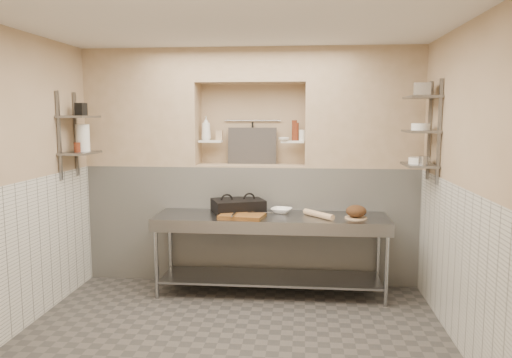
# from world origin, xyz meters

# --- Properties ---
(floor) EXTENTS (4.00, 3.90, 0.10)m
(floor) POSITION_xyz_m (0.00, 0.00, -0.05)
(floor) COLOR #494440
(floor) RESTS_ON ground
(ceiling) EXTENTS (4.00, 3.90, 0.10)m
(ceiling) POSITION_xyz_m (0.00, 0.00, 2.85)
(ceiling) COLOR silver
(ceiling) RESTS_ON ground
(wall_left) EXTENTS (0.10, 3.90, 2.80)m
(wall_left) POSITION_xyz_m (-2.05, 0.00, 1.40)
(wall_left) COLOR tan
(wall_left) RESTS_ON ground
(wall_right) EXTENTS (0.10, 3.90, 2.80)m
(wall_right) POSITION_xyz_m (2.05, 0.00, 1.40)
(wall_right) COLOR tan
(wall_right) RESTS_ON ground
(wall_back) EXTENTS (4.00, 0.10, 2.80)m
(wall_back) POSITION_xyz_m (0.00, 2.00, 1.40)
(wall_back) COLOR tan
(wall_back) RESTS_ON ground
(wall_front) EXTENTS (4.00, 0.10, 2.80)m
(wall_front) POSITION_xyz_m (0.00, -2.00, 1.40)
(wall_front) COLOR tan
(wall_front) RESTS_ON ground
(backwall_lower) EXTENTS (4.00, 0.40, 1.40)m
(backwall_lower) POSITION_xyz_m (0.00, 1.75, 0.70)
(backwall_lower) COLOR silver
(backwall_lower) RESTS_ON floor
(alcove_sill) EXTENTS (1.30, 0.40, 0.02)m
(alcove_sill) POSITION_xyz_m (0.00, 1.75, 1.41)
(alcove_sill) COLOR tan
(alcove_sill) RESTS_ON backwall_lower
(backwall_pillar_left) EXTENTS (1.35, 0.40, 1.40)m
(backwall_pillar_left) POSITION_xyz_m (-1.33, 1.75, 2.10)
(backwall_pillar_left) COLOR tan
(backwall_pillar_left) RESTS_ON backwall_lower
(backwall_pillar_right) EXTENTS (1.35, 0.40, 1.40)m
(backwall_pillar_right) POSITION_xyz_m (1.33, 1.75, 2.10)
(backwall_pillar_right) COLOR tan
(backwall_pillar_right) RESTS_ON backwall_lower
(backwall_header) EXTENTS (1.30, 0.40, 0.40)m
(backwall_header) POSITION_xyz_m (0.00, 1.75, 2.60)
(backwall_header) COLOR tan
(backwall_header) RESTS_ON backwall_lower
(wainscot_left) EXTENTS (0.02, 3.90, 1.40)m
(wainscot_left) POSITION_xyz_m (-1.99, 0.00, 0.70)
(wainscot_left) COLOR silver
(wainscot_left) RESTS_ON floor
(wainscot_right) EXTENTS (0.02, 3.90, 1.40)m
(wainscot_right) POSITION_xyz_m (1.99, 0.00, 0.70)
(wainscot_right) COLOR silver
(wainscot_right) RESTS_ON floor
(alcove_shelf_left) EXTENTS (0.28, 0.16, 0.02)m
(alcove_shelf_left) POSITION_xyz_m (-0.50, 1.75, 1.70)
(alcove_shelf_left) COLOR white
(alcove_shelf_left) RESTS_ON backwall_lower
(alcove_shelf_right) EXTENTS (0.28, 0.16, 0.02)m
(alcove_shelf_right) POSITION_xyz_m (0.50, 1.75, 1.70)
(alcove_shelf_right) COLOR white
(alcove_shelf_right) RESTS_ON backwall_lower
(utensil_rail) EXTENTS (0.70, 0.02, 0.02)m
(utensil_rail) POSITION_xyz_m (0.00, 1.92, 1.95)
(utensil_rail) COLOR gray
(utensil_rail) RESTS_ON wall_back
(hanging_steel) EXTENTS (0.02, 0.02, 0.30)m
(hanging_steel) POSITION_xyz_m (0.00, 1.90, 1.78)
(hanging_steel) COLOR black
(hanging_steel) RESTS_ON utensil_rail
(splash_panel) EXTENTS (0.60, 0.08, 0.45)m
(splash_panel) POSITION_xyz_m (0.00, 1.85, 1.64)
(splash_panel) COLOR #383330
(splash_panel) RESTS_ON alcove_sill
(shelf_rail_left_a) EXTENTS (0.03, 0.03, 0.95)m
(shelf_rail_left_a) POSITION_xyz_m (-1.98, 1.25, 1.80)
(shelf_rail_left_a) COLOR slate
(shelf_rail_left_a) RESTS_ON wall_left
(shelf_rail_left_b) EXTENTS (0.03, 0.03, 0.95)m
(shelf_rail_left_b) POSITION_xyz_m (-1.98, 0.85, 1.80)
(shelf_rail_left_b) COLOR slate
(shelf_rail_left_b) RESTS_ON wall_left
(wall_shelf_left_lower) EXTENTS (0.30, 0.50, 0.02)m
(wall_shelf_left_lower) POSITION_xyz_m (-1.84, 1.05, 1.60)
(wall_shelf_left_lower) COLOR slate
(wall_shelf_left_lower) RESTS_ON wall_left
(wall_shelf_left_upper) EXTENTS (0.30, 0.50, 0.03)m
(wall_shelf_left_upper) POSITION_xyz_m (-1.84, 1.05, 2.00)
(wall_shelf_left_upper) COLOR slate
(wall_shelf_left_upper) RESTS_ON wall_left
(shelf_rail_right_a) EXTENTS (0.03, 0.03, 1.05)m
(shelf_rail_right_a) POSITION_xyz_m (1.98, 1.25, 1.85)
(shelf_rail_right_a) COLOR slate
(shelf_rail_right_a) RESTS_ON wall_right
(shelf_rail_right_b) EXTENTS (0.03, 0.03, 1.05)m
(shelf_rail_right_b) POSITION_xyz_m (1.98, 0.85, 1.85)
(shelf_rail_right_b) COLOR slate
(shelf_rail_right_b) RESTS_ON wall_right
(wall_shelf_right_lower) EXTENTS (0.30, 0.50, 0.02)m
(wall_shelf_right_lower) POSITION_xyz_m (1.84, 1.05, 1.50)
(wall_shelf_right_lower) COLOR slate
(wall_shelf_right_lower) RESTS_ON wall_right
(wall_shelf_right_mid) EXTENTS (0.30, 0.50, 0.02)m
(wall_shelf_right_mid) POSITION_xyz_m (1.84, 1.05, 1.85)
(wall_shelf_right_mid) COLOR slate
(wall_shelf_right_mid) RESTS_ON wall_right
(wall_shelf_right_upper) EXTENTS (0.30, 0.50, 0.03)m
(wall_shelf_right_upper) POSITION_xyz_m (1.84, 1.05, 2.20)
(wall_shelf_right_upper) COLOR slate
(wall_shelf_right_upper) RESTS_ON wall_right
(prep_table) EXTENTS (2.60, 0.70, 0.90)m
(prep_table) POSITION_xyz_m (0.28, 1.18, 0.64)
(prep_table) COLOR gray
(prep_table) RESTS_ON floor
(panini_press) EXTENTS (0.68, 0.59, 0.15)m
(panini_press) POSITION_xyz_m (-0.11, 1.34, 0.98)
(panini_press) COLOR black
(panini_press) RESTS_ON prep_table
(cutting_board) EXTENTS (0.52, 0.40, 0.04)m
(cutting_board) POSITION_xyz_m (-0.03, 1.04, 0.92)
(cutting_board) COLOR brown
(cutting_board) RESTS_ON prep_table
(knife_blade) EXTENTS (0.28, 0.07, 0.01)m
(knife_blade) POSITION_xyz_m (0.16, 1.13, 0.95)
(knife_blade) COLOR gray
(knife_blade) RESTS_ON cutting_board
(tongs) EXTENTS (0.03, 0.25, 0.02)m
(tongs) POSITION_xyz_m (-0.11, 0.97, 0.96)
(tongs) COLOR gray
(tongs) RESTS_ON cutting_board
(mixing_bowl) EXTENTS (0.29, 0.29, 0.06)m
(mixing_bowl) POSITION_xyz_m (0.39, 1.36, 0.93)
(mixing_bowl) COLOR white
(mixing_bowl) RESTS_ON prep_table
(rolling_pin) EXTENTS (0.34, 0.38, 0.07)m
(rolling_pin) POSITION_xyz_m (0.81, 1.14, 0.93)
(rolling_pin) COLOR #D9BB89
(rolling_pin) RESTS_ON prep_table
(bread_board) EXTENTS (0.24, 0.24, 0.01)m
(bread_board) POSITION_xyz_m (1.21, 1.13, 0.91)
(bread_board) COLOR #D9BB89
(bread_board) RESTS_ON prep_table
(bread_loaf) EXTENTS (0.22, 0.22, 0.13)m
(bread_loaf) POSITION_xyz_m (1.21, 1.13, 0.98)
(bread_loaf) COLOR #4C2D19
(bread_loaf) RESTS_ON bread_board
(bottle_soap) EXTENTS (0.12, 0.12, 0.29)m
(bottle_soap) POSITION_xyz_m (-0.56, 1.75, 1.86)
(bottle_soap) COLOR white
(bottle_soap) RESTS_ON alcove_shelf_left
(jar_alcove) EXTENTS (0.08, 0.08, 0.12)m
(jar_alcove) POSITION_xyz_m (-0.40, 1.80, 1.77)
(jar_alcove) COLOR tan
(jar_alcove) RESTS_ON alcove_shelf_left
(bowl_alcove) EXTENTS (0.17, 0.17, 0.04)m
(bowl_alcove) POSITION_xyz_m (0.40, 1.69, 1.73)
(bowl_alcove) COLOR white
(bowl_alcove) RESTS_ON alcove_shelf_right
(condiment_a) EXTENTS (0.06, 0.06, 0.22)m
(condiment_a) POSITION_xyz_m (0.54, 1.77, 1.82)
(condiment_a) COLOR #5F2514
(condiment_a) RESTS_ON alcove_shelf_right
(condiment_b) EXTENTS (0.06, 0.06, 0.24)m
(condiment_b) POSITION_xyz_m (0.52, 1.77, 1.83)
(condiment_b) COLOR #5F2514
(condiment_b) RESTS_ON alcove_shelf_right
(condiment_c) EXTENTS (0.08, 0.08, 0.13)m
(condiment_c) POSITION_xyz_m (0.62, 1.74, 1.78)
(condiment_c) COLOR white
(condiment_c) RESTS_ON alcove_shelf_right
(jug_left) EXTENTS (0.15, 0.15, 0.30)m
(jug_left) POSITION_xyz_m (-1.84, 1.13, 1.76)
(jug_left) COLOR white
(jug_left) RESTS_ON wall_shelf_left_lower
(jar_left) EXTENTS (0.07, 0.07, 0.11)m
(jar_left) POSITION_xyz_m (-1.84, 0.98, 1.67)
(jar_left) COLOR #5F2514
(jar_left) RESTS_ON wall_shelf_left_lower
(box_left_upper) EXTENTS (0.12, 0.12, 0.14)m
(box_left_upper) POSITION_xyz_m (-1.84, 1.11, 2.08)
(box_left_upper) COLOR black
(box_left_upper) RESTS_ON wall_shelf_left_upper
(bowl_right) EXTENTS (0.22, 0.22, 0.07)m
(bowl_right) POSITION_xyz_m (1.84, 1.06, 1.55)
(bowl_right) COLOR white
(bowl_right) RESTS_ON wall_shelf_right_lower
(canister_right) EXTENTS (0.09, 0.09, 0.09)m
(canister_right) POSITION_xyz_m (1.84, 0.88, 1.56)
(canister_right) COLOR gray
(canister_right) RESTS_ON wall_shelf_right_lower
(bowl_right_mid) EXTENTS (0.19, 0.19, 0.07)m
(bowl_right_mid) POSITION_xyz_m (1.84, 1.06, 1.90)
(bowl_right_mid) COLOR white
(bowl_right_mid) RESTS_ON wall_shelf_right_mid
(basket_right) EXTENTS (0.21, 0.24, 0.13)m
(basket_right) POSITION_xyz_m (1.84, 1.04, 2.28)
(basket_right) COLOR gray
(basket_right) RESTS_ON wall_shelf_right_upper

